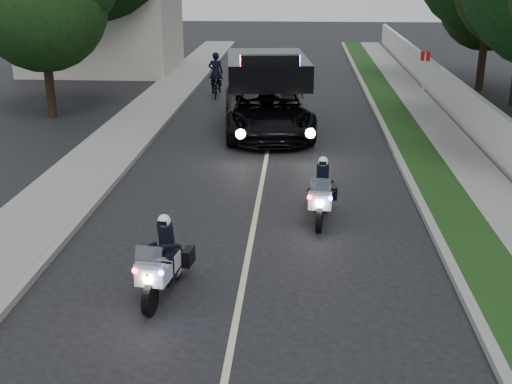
# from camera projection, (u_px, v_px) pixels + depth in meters

# --- Properties ---
(ground) EXTENTS (120.00, 120.00, 0.00)m
(ground) POSITION_uv_depth(u_px,v_px,m) (240.00, 297.00, 12.14)
(ground) COLOR black
(ground) RESTS_ON ground
(curb_right) EXTENTS (0.20, 60.00, 0.15)m
(curb_right) POSITION_uv_depth(u_px,v_px,m) (395.00, 151.00, 21.28)
(curb_right) COLOR gray
(curb_right) RESTS_ON ground
(grass_verge) EXTENTS (1.20, 60.00, 0.16)m
(grass_verge) POSITION_uv_depth(u_px,v_px,m) (417.00, 151.00, 21.24)
(grass_verge) COLOR #193814
(grass_verge) RESTS_ON ground
(sidewalk_right) EXTENTS (1.40, 60.00, 0.16)m
(sidewalk_right) POSITION_uv_depth(u_px,v_px,m) (458.00, 152.00, 21.16)
(sidewalk_right) COLOR gray
(sidewalk_right) RESTS_ON ground
(property_wall) EXTENTS (0.22, 60.00, 1.50)m
(property_wall) POSITION_uv_depth(u_px,v_px,m) (493.00, 132.00, 20.87)
(property_wall) COLOR beige
(property_wall) RESTS_ON ground
(curb_left) EXTENTS (0.20, 60.00, 0.15)m
(curb_left) POSITION_uv_depth(u_px,v_px,m) (144.00, 146.00, 21.80)
(curb_left) COLOR gray
(curb_left) RESTS_ON ground
(sidewalk_left) EXTENTS (2.00, 60.00, 0.16)m
(sidewalk_left) POSITION_uv_depth(u_px,v_px,m) (111.00, 146.00, 21.87)
(sidewalk_left) COLOR gray
(sidewalk_left) RESTS_ON ground
(building_far) EXTENTS (8.00, 6.00, 7.00)m
(building_far) POSITION_uv_depth(u_px,v_px,m) (100.00, 7.00, 36.13)
(building_far) COLOR #A8A396
(building_far) RESTS_ON ground
(lane_marking) EXTENTS (0.12, 50.00, 0.01)m
(lane_marking) POSITION_uv_depth(u_px,v_px,m) (268.00, 151.00, 21.57)
(lane_marking) COLOR #BFB78C
(lane_marking) RESTS_ON ground
(police_moto_left) EXTENTS (0.87, 1.87, 1.53)m
(police_moto_left) POSITION_uv_depth(u_px,v_px,m) (165.00, 294.00, 12.28)
(police_moto_left) COLOR silver
(police_moto_left) RESTS_ON ground
(police_moto_right) EXTENTS (0.78, 1.85, 1.53)m
(police_moto_right) POSITION_uv_depth(u_px,v_px,m) (321.00, 219.00, 15.82)
(police_moto_right) COLOR white
(police_moto_right) RESTS_ON ground
(police_suv) EXTENTS (3.68, 6.74, 3.14)m
(police_suv) POSITION_uv_depth(u_px,v_px,m) (267.00, 132.00, 23.90)
(police_suv) COLOR black
(police_suv) RESTS_ON ground
(bicycle) EXTENTS (0.77, 1.76, 0.89)m
(bicycle) POSITION_uv_depth(u_px,v_px,m) (216.00, 97.00, 30.18)
(bicycle) COLOR black
(bicycle) RESTS_ON ground
(cyclist) EXTENTS (0.66, 0.45, 1.82)m
(cyclist) POSITION_uv_depth(u_px,v_px,m) (216.00, 97.00, 30.18)
(cyclist) COLOR black
(cyclist) RESTS_ON ground
(sign_post) EXTENTS (0.52, 0.52, 2.52)m
(sign_post) POSITION_uv_depth(u_px,v_px,m) (421.00, 111.00, 27.28)
(sign_post) COLOR red
(sign_post) RESTS_ON ground
(tree_right_d) EXTENTS (8.35, 8.35, 11.79)m
(tree_right_d) POSITION_uv_depth(u_px,v_px,m) (479.00, 90.00, 31.83)
(tree_right_d) COLOR #163B13
(tree_right_d) RESTS_ON ground
(tree_right_e) EXTENTS (5.31, 5.31, 7.89)m
(tree_right_e) POSITION_uv_depth(u_px,v_px,m) (479.00, 85.00, 33.03)
(tree_right_e) COLOR #1C3510
(tree_right_e) RESTS_ON ground
(tree_left_near) EXTENTS (5.19, 5.19, 8.26)m
(tree_left_near) POSITION_uv_depth(u_px,v_px,m) (53.00, 117.00, 26.36)
(tree_left_near) COLOR #173A13
(tree_left_near) RESTS_ON ground
(tree_left_far) EXTENTS (10.17, 10.17, 13.22)m
(tree_left_far) POSITION_uv_depth(u_px,v_px,m) (107.00, 78.00, 35.26)
(tree_left_far) COLOR black
(tree_left_far) RESTS_ON ground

